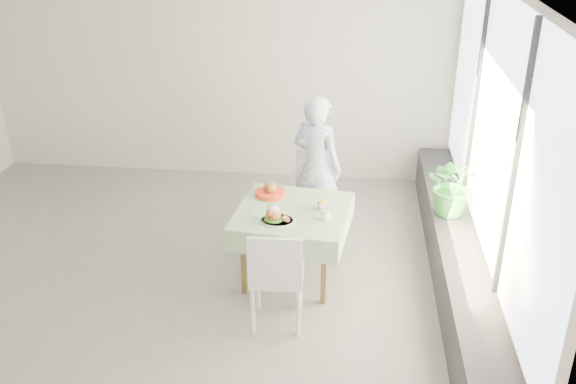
# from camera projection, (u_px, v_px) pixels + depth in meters

# --- Properties ---
(floor) EXTENTS (6.00, 6.00, 0.00)m
(floor) POSITION_uv_depth(u_px,v_px,m) (173.00, 269.00, 6.52)
(floor) COLOR slate
(floor) RESTS_ON ground
(wall_back) EXTENTS (6.00, 0.02, 2.80)m
(wall_back) POSITION_uv_depth(u_px,v_px,m) (218.00, 71.00, 8.17)
(wall_back) COLOR beige
(wall_back) RESTS_ON ground
(wall_front) EXTENTS (6.00, 0.02, 2.80)m
(wall_front) POSITION_uv_depth(u_px,v_px,m) (38.00, 294.00, 3.67)
(wall_front) COLOR beige
(wall_front) RESTS_ON ground
(wall_right) EXTENTS (0.02, 5.00, 2.80)m
(wall_right) POSITION_uv_depth(u_px,v_px,m) (494.00, 153.00, 5.63)
(wall_right) COLOR beige
(wall_right) RESTS_ON ground
(window_pane) EXTENTS (0.01, 4.80, 2.18)m
(window_pane) POSITION_uv_depth(u_px,v_px,m) (495.00, 126.00, 5.53)
(window_pane) COLOR #D1E0F9
(window_pane) RESTS_ON ground
(window_ledge) EXTENTS (0.40, 4.80, 0.50)m
(window_ledge) POSITION_uv_depth(u_px,v_px,m) (456.00, 264.00, 6.14)
(window_ledge) COLOR black
(window_ledge) RESTS_ON ground
(cafe_table) EXTENTS (1.16, 1.16, 0.74)m
(cafe_table) POSITION_uv_depth(u_px,v_px,m) (293.00, 236.00, 6.21)
(cafe_table) COLOR brown
(cafe_table) RESTS_ON ground
(chair_far) EXTENTS (0.54, 0.54, 0.93)m
(chair_far) POSITION_uv_depth(u_px,v_px,m) (309.00, 213.00, 7.03)
(chair_far) COLOR white
(chair_far) RESTS_ON ground
(chair_near) EXTENTS (0.47, 0.47, 0.96)m
(chair_near) POSITION_uv_depth(u_px,v_px,m) (277.00, 294.00, 5.60)
(chair_near) COLOR white
(chair_near) RESTS_ON ground
(diner) EXTENTS (0.69, 0.61, 1.60)m
(diner) POSITION_uv_depth(u_px,v_px,m) (317.00, 166.00, 6.90)
(diner) COLOR #85A9D6
(diner) RESTS_ON ground
(main_dish) EXTENTS (0.31, 0.31, 0.16)m
(main_dish) POSITION_uv_depth(u_px,v_px,m) (275.00, 216.00, 5.86)
(main_dish) COLOR white
(main_dish) RESTS_ON cafe_table
(juice_cup_orange) EXTENTS (0.09, 0.09, 0.25)m
(juice_cup_orange) POSITION_uv_depth(u_px,v_px,m) (321.00, 204.00, 6.08)
(juice_cup_orange) COLOR white
(juice_cup_orange) RESTS_ON cafe_table
(juice_cup_lemonade) EXTENTS (0.09, 0.09, 0.26)m
(juice_cup_lemonade) POSITION_uv_depth(u_px,v_px,m) (325.00, 214.00, 5.89)
(juice_cup_lemonade) COLOR white
(juice_cup_lemonade) RESTS_ON cafe_table
(second_dish) EXTENTS (0.30, 0.30, 0.14)m
(second_dish) POSITION_uv_depth(u_px,v_px,m) (270.00, 192.00, 6.36)
(second_dish) COLOR red
(second_dish) RESTS_ON cafe_table
(potted_plant) EXTENTS (0.59, 0.52, 0.64)m
(potted_plant) POSITION_uv_depth(u_px,v_px,m) (454.00, 185.00, 6.42)
(potted_plant) COLOR #2A6F25
(potted_plant) RESTS_ON window_ledge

